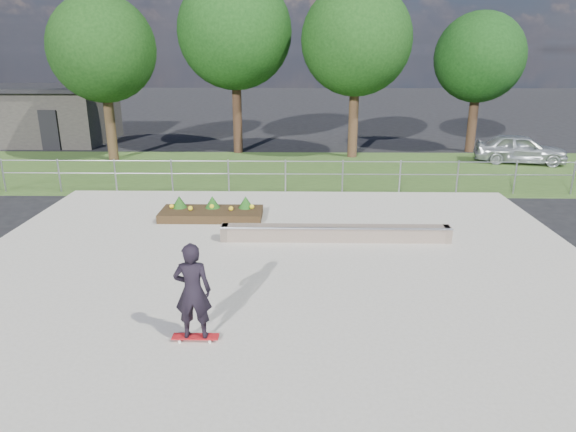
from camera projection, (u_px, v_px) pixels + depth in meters
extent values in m
plane|color=black|center=(277.00, 286.00, 11.02)|extent=(120.00, 120.00, 0.00)
cube|color=#324F1F|center=(287.00, 171.00, 21.48)|extent=(30.00, 8.00, 0.02)
cube|color=#ADA799|center=(277.00, 285.00, 11.02)|extent=(15.00, 15.00, 0.06)
cylinder|color=#989AA0|center=(3.00, 175.00, 18.15)|extent=(0.06, 0.06, 1.20)
cylinder|color=#9A9DA2|center=(59.00, 176.00, 18.11)|extent=(0.06, 0.06, 1.20)
cylinder|color=gray|center=(116.00, 176.00, 18.08)|extent=(0.06, 0.06, 1.20)
cylinder|color=gray|center=(172.00, 176.00, 18.04)|extent=(0.06, 0.06, 1.20)
cylinder|color=gray|center=(229.00, 176.00, 18.01)|extent=(0.06, 0.06, 1.20)
cylinder|color=gray|center=(285.00, 177.00, 17.97)|extent=(0.06, 0.06, 1.20)
cylinder|color=gray|center=(343.00, 177.00, 17.94)|extent=(0.06, 0.06, 1.20)
cylinder|color=#9A9EA3|center=(400.00, 177.00, 17.90)|extent=(0.06, 0.06, 1.20)
cylinder|color=gray|center=(457.00, 177.00, 17.87)|extent=(0.06, 0.06, 1.20)
cylinder|color=#94979C|center=(515.00, 178.00, 17.83)|extent=(0.06, 0.06, 1.20)
cylinder|color=#93969B|center=(573.00, 178.00, 17.80)|extent=(0.06, 0.06, 1.20)
cylinder|color=gray|center=(285.00, 161.00, 17.80)|extent=(20.00, 0.04, 0.04)
cylinder|color=gray|center=(285.00, 174.00, 17.94)|extent=(20.00, 0.04, 0.04)
cube|color=#2B2926|center=(33.00, 116.00, 27.95)|extent=(8.00, 5.00, 2.80)
cube|color=black|center=(29.00, 88.00, 27.49)|extent=(8.40, 5.40, 0.20)
cube|color=black|center=(49.00, 130.00, 25.62)|extent=(0.90, 0.10, 2.00)
cylinder|color=#352415|center=(111.00, 128.00, 23.07)|extent=(0.44, 0.44, 2.93)
sphere|color=black|center=(102.00, 49.00, 22.02)|extent=(4.55, 4.55, 4.55)
cylinder|color=black|center=(237.00, 118.00, 24.81)|extent=(0.44, 0.44, 3.38)
sphere|color=black|center=(235.00, 32.00, 23.59)|extent=(5.25, 5.25, 5.25)
cylinder|color=#382316|center=(353.00, 124.00, 23.80)|extent=(0.44, 0.44, 3.15)
sphere|color=black|center=(356.00, 40.00, 22.66)|extent=(4.90, 4.90, 4.90)
cylinder|color=#301E13|center=(472.00, 124.00, 25.19)|extent=(0.44, 0.44, 2.70)
sphere|color=black|center=(479.00, 57.00, 24.22)|extent=(4.20, 4.20, 4.20)
cube|color=#6A5A4E|center=(335.00, 233.00, 13.43)|extent=(6.00, 0.40, 0.40)
cylinder|color=gray|center=(336.00, 229.00, 13.18)|extent=(6.00, 0.06, 0.06)
cube|color=brown|center=(225.00, 233.00, 13.48)|extent=(0.15, 0.42, 0.40)
cube|color=brown|center=(446.00, 234.00, 13.38)|extent=(0.15, 0.42, 0.40)
cube|color=black|center=(212.00, 214.00, 15.25)|extent=(3.00, 1.20, 0.25)
sphere|color=yellow|center=(172.00, 206.00, 15.31)|extent=(0.14, 0.14, 0.14)
sphere|color=yellow|center=(190.00, 208.00, 15.11)|extent=(0.14, 0.14, 0.14)
sphere|color=yellow|center=(212.00, 206.00, 15.29)|extent=(0.14, 0.14, 0.14)
sphere|color=yellow|center=(231.00, 209.00, 15.08)|extent=(0.14, 0.14, 0.14)
sphere|color=yellow|center=(252.00, 207.00, 15.26)|extent=(0.14, 0.14, 0.14)
cone|color=#174112|center=(179.00, 202.00, 15.41)|extent=(0.44, 0.44, 0.36)
cone|color=#164513|center=(212.00, 202.00, 15.40)|extent=(0.44, 0.44, 0.36)
cone|color=#174814|center=(246.00, 202.00, 15.38)|extent=(0.44, 0.44, 0.36)
cylinder|color=silver|center=(180.00, 342.00, 8.77)|extent=(0.05, 0.03, 0.05)
cylinder|color=white|center=(182.00, 336.00, 8.94)|extent=(0.05, 0.03, 0.05)
cylinder|color=white|center=(210.00, 342.00, 8.76)|extent=(0.05, 0.03, 0.05)
cylinder|color=silver|center=(212.00, 336.00, 8.93)|extent=(0.05, 0.03, 0.05)
cylinder|color=#A1A1A6|center=(181.00, 337.00, 8.85)|extent=(0.02, 0.18, 0.02)
cylinder|color=#98989D|center=(211.00, 338.00, 8.84)|extent=(0.02, 0.18, 0.02)
cube|color=#AE151A|center=(196.00, 337.00, 8.84)|extent=(0.80, 0.21, 0.02)
imported|color=black|center=(193.00, 291.00, 8.57)|extent=(0.64, 0.43, 1.71)
imported|color=#A4AAAE|center=(520.00, 149.00, 22.78)|extent=(4.10, 2.38, 1.31)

